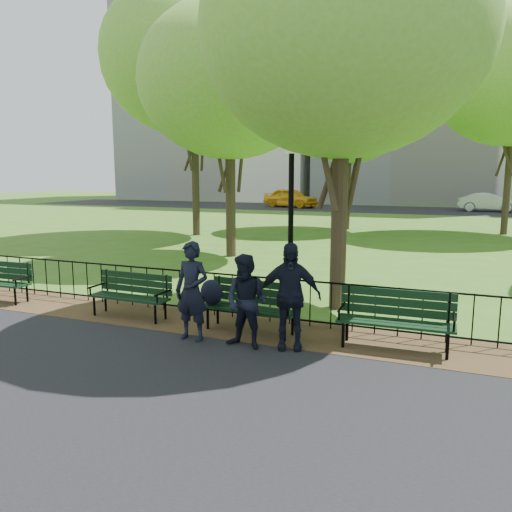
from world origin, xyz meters
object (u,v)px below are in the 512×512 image
at_px(park_bench_left_a, 132,290).
at_px(tree_near_w, 230,80).
at_px(tree_near_e, 344,33).
at_px(lamppost, 291,210).
at_px(sedan_silver, 488,202).
at_px(park_bench_right_a, 396,313).
at_px(person_left, 192,291).
at_px(park_bench_main, 233,297).
at_px(taxi, 291,198).
at_px(person_mid, 246,302).
at_px(person_right, 289,296).
at_px(tree_far_c, 350,111).
at_px(tree_mid_w, 193,58).

relative_size(park_bench_left_a, tree_near_w, 0.20).
xyz_separation_m(park_bench_left_a, tree_near_e, (3.66, 2.23, 5.04)).
relative_size(lamppost, sedan_silver, 0.86).
xyz_separation_m(park_bench_right_a, person_left, (-3.31, -0.86, 0.27)).
height_order(park_bench_main, taxi, taxi).
bearing_deg(lamppost, person_mid, -83.36).
xyz_separation_m(person_mid, taxi, (-10.34, 34.02, 0.05)).
height_order(tree_near_e, person_right, tree_near_e).
xyz_separation_m(park_bench_main, tree_far_c, (-1.62, 17.78, 5.38)).
bearing_deg(person_mid, park_bench_left_a, 170.46).
bearing_deg(tree_near_e, park_bench_main, -122.30).
distance_m(person_mid, sedan_silver, 35.27).
relative_size(tree_near_e, person_right, 4.57).
height_order(lamppost, person_mid, lamppost).
distance_m(lamppost, taxi, 32.05).
height_order(person_left, person_right, person_right).
distance_m(park_bench_main, tree_near_w, 9.97).
bearing_deg(park_bench_right_a, park_bench_main, -179.46).
distance_m(tree_near_w, person_mid, 10.74).
bearing_deg(person_right, taxi, 90.15).
relative_size(tree_near_w, tree_mid_w, 0.74).
xyz_separation_m(tree_mid_w, person_right, (8.95, -13.21, -7.07)).
xyz_separation_m(park_bench_main, person_mid, (0.62, -0.80, 0.16)).
bearing_deg(tree_far_c, tree_near_e, -78.90).
bearing_deg(tree_far_c, taxi, 117.71).
distance_m(tree_far_c, person_left, 19.28).
bearing_deg(person_right, tree_far_c, 81.06).
xyz_separation_m(tree_near_w, tree_mid_w, (-4.11, 5.00, 2.04)).
distance_m(park_bench_left_a, tree_near_w, 9.43).
relative_size(park_bench_left_a, tree_near_e, 0.21).
distance_m(person_right, taxi, 35.52).
bearing_deg(tree_near_w, person_mid, -63.63).
height_order(park_bench_left_a, tree_far_c, tree_far_c).
height_order(tree_near_e, person_mid, tree_near_e).
relative_size(person_right, sedan_silver, 0.40).
xyz_separation_m(park_bench_right_a, person_mid, (-2.27, -0.90, 0.19)).
bearing_deg(person_mid, tree_near_w, 123.00).
relative_size(person_left, sedan_silver, 0.39).
distance_m(park_bench_right_a, tree_near_e, 5.63).
bearing_deg(tree_near_e, person_right, -93.31).
relative_size(tree_far_c, sedan_silver, 1.99).
xyz_separation_m(park_bench_right_a, taxi, (-12.62, 33.12, 0.23)).
distance_m(park_bench_main, tree_near_e, 5.63).
xyz_separation_m(park_bench_main, lamppost, (0.20, 2.77, 1.40)).
xyz_separation_m(park_bench_main, person_right, (1.27, -0.55, 0.26)).
distance_m(tree_mid_w, tree_far_c, 8.18).
distance_m(park_bench_right_a, tree_far_c, 19.03).
height_order(person_right, taxi, person_right).
bearing_deg(park_bench_main, tree_mid_w, 125.90).
relative_size(taxi, sedan_silver, 1.11).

